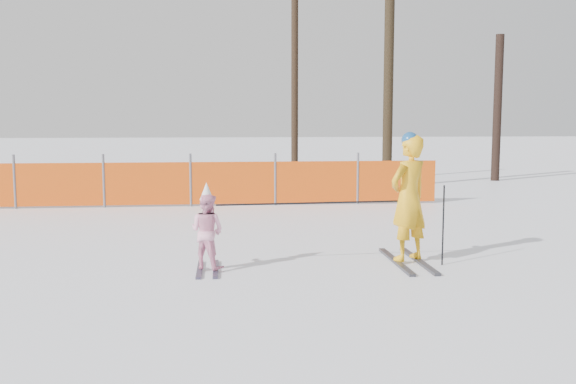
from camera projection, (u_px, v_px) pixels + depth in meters
name	position (u px, v px, depth m)	size (l,w,h in m)	color
ground	(292.00, 266.00, 9.04)	(120.00, 120.00, 0.00)	white
adult	(409.00, 198.00, 9.18)	(0.79, 1.69, 1.89)	black
child	(207.00, 230.00, 8.75)	(0.63, 1.02, 1.22)	black
ski_poles	(351.00, 210.00, 8.98)	(3.21, 0.22, 1.14)	black
safety_fence	(99.00, 184.00, 14.88)	(15.95, 0.06, 1.25)	#595960
tree_trunks	(402.00, 95.00, 19.80)	(7.07, 1.93, 6.17)	black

